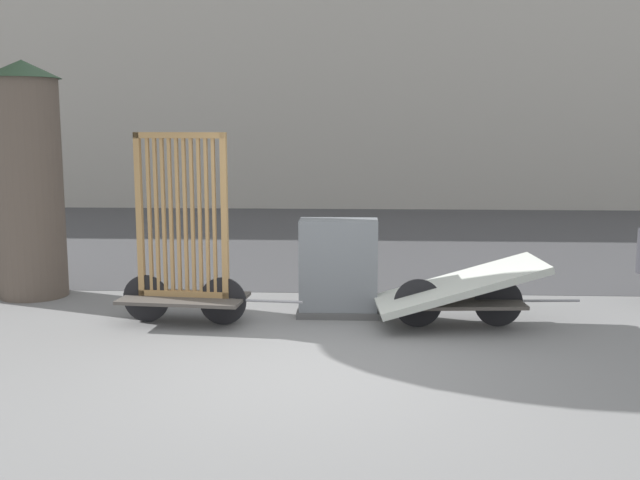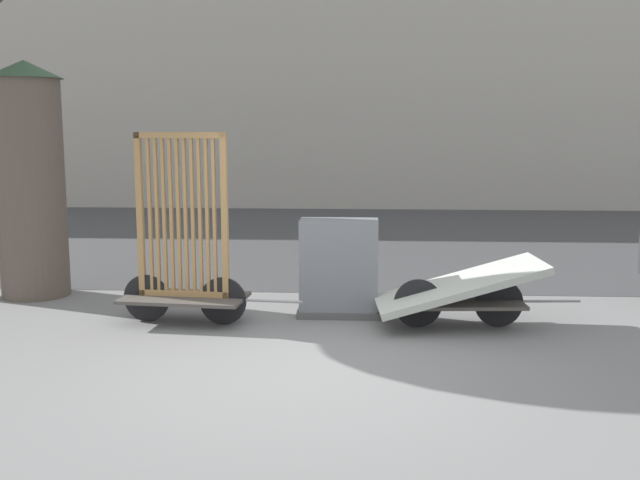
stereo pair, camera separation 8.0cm
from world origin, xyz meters
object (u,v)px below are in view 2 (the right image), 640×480
at_px(bike_cart_with_bedframe, 184,259).
at_px(advertising_column, 30,178).
at_px(utility_cabinet, 339,271).
at_px(bike_cart_with_mattress, 459,290).

xyz_separation_m(bike_cart_with_bedframe, advertising_column, (-2.40, 1.33, 0.84)).
bearing_deg(utility_cabinet, bike_cart_with_mattress, -17.99).
bearing_deg(advertising_column, bike_cart_with_mattress, -13.24).
xyz_separation_m(bike_cart_with_bedframe, utility_cabinet, (1.82, 0.46, -0.22)).
bearing_deg(utility_cabinet, advertising_column, 168.40).
xyz_separation_m(bike_cart_with_bedframe, bike_cart_with_mattress, (3.23, 0.00, -0.34)).
xyz_separation_m(bike_cart_with_mattress, utility_cabinet, (-1.41, 0.46, 0.12)).
bearing_deg(bike_cart_with_mattress, bike_cart_with_bedframe, 175.96).
relative_size(bike_cart_with_mattress, utility_cabinet, 2.01).
relative_size(utility_cabinet, advertising_column, 0.38).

